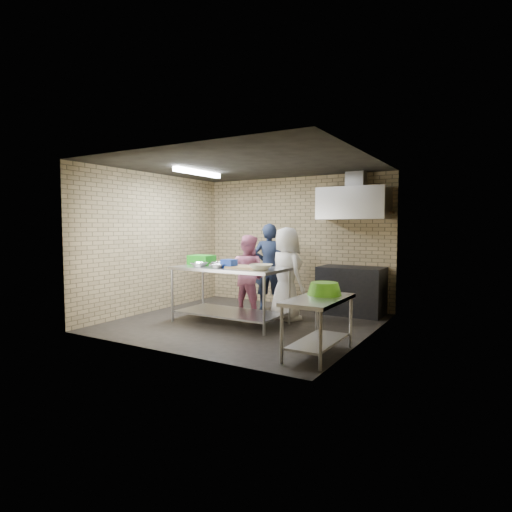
{
  "coord_description": "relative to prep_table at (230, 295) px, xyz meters",
  "views": [
    {
      "loc": [
        3.85,
        -6.16,
        1.67
      ],
      "look_at": [
        0.1,
        0.2,
        1.15
      ],
      "focal_mm": 29.79,
      "sensor_mm": 36.0,
      "label": 1
    }
  ],
  "objects": [
    {
      "name": "blue_tub",
      "position": [
        0.05,
        -0.1,
        0.56
      ],
      "size": [
        0.22,
        0.22,
        0.14
      ],
      "primitive_type": "cube",
      "color": "blue",
      "rests_on": "prep_table"
    },
    {
      "name": "green_crate",
      "position": [
        -0.7,
        0.12,
        0.57
      ],
      "size": [
        0.43,
        0.32,
        0.17
      ],
      "primitive_type": "cube",
      "color": "green",
      "rests_on": "prep_table"
    },
    {
      "name": "front_wall",
      "position": [
        0.22,
        -1.85,
        0.86
      ],
      "size": [
        4.2,
        0.06,
        2.7
      ],
      "primitive_type": "cube",
      "color": "tan",
      "rests_on": "ground"
    },
    {
      "name": "floor",
      "position": [
        0.22,
        0.15,
        -0.49
      ],
      "size": [
        4.2,
        4.2,
        0.0
      ],
      "primitive_type": "plane",
      "color": "black",
      "rests_on": "ground"
    },
    {
      "name": "left_wall",
      "position": [
        -1.88,
        0.15,
        0.86
      ],
      "size": [
        0.06,
        4.0,
        2.7
      ],
      "primitive_type": "cube",
      "color": "tan",
      "rests_on": "ground"
    },
    {
      "name": "prep_table",
      "position": [
        0.0,
        0.0,
        0.0
      ],
      "size": [
        1.94,
        0.97,
        0.97
      ],
      "primitive_type": "cube",
      "color": "silver",
      "rests_on": "floor"
    },
    {
      "name": "hood_duct",
      "position": [
        1.57,
        2.0,
        2.06
      ],
      "size": [
        0.35,
        0.3,
        0.3
      ],
      "primitive_type": "cube",
      "color": "#A5A8AD",
      "rests_on": "back_wall"
    },
    {
      "name": "man_navy",
      "position": [
        0.03,
        1.35,
        0.38
      ],
      "size": [
        0.73,
        0.59,
        1.72
      ],
      "primitive_type": "imported",
      "rotation": [
        0.0,
        0.0,
        3.46
      ],
      "color": "#151935",
      "rests_on": "floor"
    },
    {
      "name": "fluorescent_fixture",
      "position": [
        -0.78,
        0.15,
        2.15
      ],
      "size": [
        0.1,
        1.25,
        0.08
      ],
      "primitive_type": "cube",
      "color": "white",
      "rests_on": "ceiling"
    },
    {
      "name": "ceramic_bowl",
      "position": [
        0.7,
        -0.15,
        0.53
      ],
      "size": [
        0.46,
        0.46,
        0.09
      ],
      "primitive_type": "imported",
      "rotation": [
        0.0,
        0.0,
        0.27
      ],
      "color": "beige",
      "rests_on": "prep_table"
    },
    {
      "name": "range_hood",
      "position": [
        1.57,
        1.85,
        1.61
      ],
      "size": [
        1.3,
        0.6,
        0.6
      ],
      "primitive_type": "cube",
      "color": "silver",
      "rests_on": "back_wall"
    },
    {
      "name": "woman_pink",
      "position": [
        -0.11,
        0.77,
        0.27
      ],
      "size": [
        0.74,
        0.58,
        1.51
      ],
      "primitive_type": "imported",
      "rotation": [
        0.0,
        0.0,
        3.12
      ],
      "color": "#C16687",
      "rests_on": "floor"
    },
    {
      "name": "bottle_red",
      "position": [
        1.62,
        2.04,
        1.54
      ],
      "size": [
        0.07,
        0.07,
        0.18
      ],
      "primitive_type": "cylinder",
      "color": "#B22619",
      "rests_on": "wall_shelf"
    },
    {
      "name": "stove",
      "position": [
        1.57,
        1.8,
        -0.04
      ],
      "size": [
        1.2,
        0.7,
        0.9
      ],
      "primitive_type": "cube",
      "color": "black",
      "rests_on": "floor"
    },
    {
      "name": "woman_white",
      "position": [
        0.71,
        0.75,
        0.34
      ],
      "size": [
        0.96,
        0.86,
        1.65
      ],
      "primitive_type": "imported",
      "rotation": [
        0.0,
        0.0,
        2.61
      ],
      "color": "white",
      "rests_on": "floor"
    },
    {
      "name": "mixing_bowl_b",
      "position": [
        -0.3,
        0.05,
        0.52
      ],
      "size": [
        0.28,
        0.28,
        0.07
      ],
      "primitive_type": "imported",
      "rotation": [
        0.0,
        0.0,
        0.27
      ],
      "color": "#B5B8BC",
      "rests_on": "prep_table"
    },
    {
      "name": "right_wall",
      "position": [
        2.32,
        0.15,
        0.86
      ],
      "size": [
        0.06,
        4.0,
        2.7
      ],
      "primitive_type": "cube",
      "color": "tan",
      "rests_on": "ground"
    },
    {
      "name": "side_counter",
      "position": [
        2.02,
        -0.95,
        -0.11
      ],
      "size": [
        0.6,
        1.2,
        0.75
      ],
      "primitive_type": "cube",
      "color": "silver",
      "rests_on": "floor"
    },
    {
      "name": "ceiling",
      "position": [
        0.22,
        0.15,
        2.21
      ],
      "size": [
        4.2,
        4.2,
        0.0
      ],
      "primitive_type": "plane",
      "rotation": [
        3.14,
        0.0,
        0.0
      ],
      "color": "black",
      "rests_on": "ground"
    },
    {
      "name": "bottle_green",
      "position": [
        2.02,
        2.04,
        1.53
      ],
      "size": [
        0.06,
        0.06,
        0.15
      ],
      "primitive_type": "cylinder",
      "color": "green",
      "rests_on": "wall_shelf"
    },
    {
      "name": "green_basin",
      "position": [
        2.0,
        -0.7,
        0.35
      ],
      "size": [
        0.46,
        0.46,
        0.17
      ],
      "primitive_type": null,
      "color": "#59C626",
      "rests_on": "side_counter"
    },
    {
      "name": "mixing_bowl_c",
      "position": [
        -0.1,
        -0.22,
        0.52
      ],
      "size": [
        0.34,
        0.34,
        0.07
      ],
      "primitive_type": "imported",
      "rotation": [
        0.0,
        0.0,
        0.27
      ],
      "color": "#BABDC1",
      "rests_on": "prep_table"
    },
    {
      "name": "mixing_bowl_a",
      "position": [
        -0.5,
        -0.2,
        0.52
      ],
      "size": [
        0.37,
        0.37,
        0.07
      ],
      "primitive_type": "imported",
      "rotation": [
        0.0,
        0.0,
        0.27
      ],
      "color": "silver",
      "rests_on": "prep_table"
    },
    {
      "name": "back_wall",
      "position": [
        0.22,
        2.15,
        0.86
      ],
      "size": [
        4.2,
        0.06,
        2.7
      ],
      "primitive_type": "cube",
      "color": "tan",
      "rests_on": "ground"
    },
    {
      "name": "cutting_board",
      "position": [
        0.35,
        -0.02,
        0.5
      ],
      "size": [
        0.59,
        0.45,
        0.03
      ],
      "primitive_type": "cube",
      "color": "tan",
      "rests_on": "prep_table"
    },
    {
      "name": "wall_shelf",
      "position": [
        1.87,
        2.04,
        1.43
      ],
      "size": [
        0.8,
        0.2,
        0.04
      ],
      "primitive_type": "cube",
      "color": "#3F2B19",
      "rests_on": "back_wall"
    }
  ]
}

